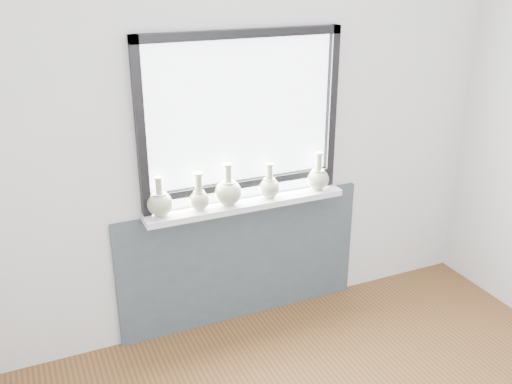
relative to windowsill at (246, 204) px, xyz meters
name	(u,v)px	position (x,y,z in m)	size (l,w,h in m)	color
back_wall	(239,136)	(0.00, 0.10, 0.42)	(3.60, 0.02, 2.60)	silver
apron_panel	(242,261)	(0.00, 0.07, -0.45)	(1.70, 0.03, 0.86)	#404E56
windowsill	(246,204)	(0.00, 0.00, 0.00)	(1.32, 0.18, 0.04)	silver
window	(241,115)	(0.00, 0.06, 0.56)	(1.30, 0.06, 1.05)	black
vase_a	(160,203)	(-0.55, 0.01, 0.10)	(0.16, 0.16, 0.24)	#A6AE89
vase_b	(199,198)	(-0.31, 0.00, 0.10)	(0.13, 0.13, 0.24)	#A6AE89
vase_c	(228,191)	(-0.12, -0.01, 0.11)	(0.17, 0.17, 0.27)	#A6AE89
vase_d	(269,186)	(0.16, 0.00, 0.10)	(0.14, 0.14, 0.23)	#A6AE89
vase_e	(318,178)	(0.52, 0.00, 0.10)	(0.15, 0.15, 0.25)	#A6AE89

